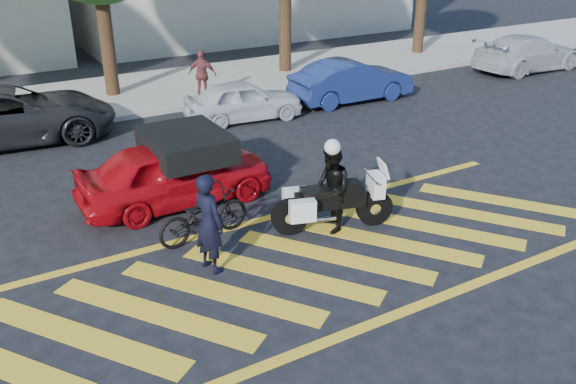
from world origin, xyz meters
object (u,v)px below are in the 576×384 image
parked_mid_right (244,101)px  parked_far_right (528,53)px  officer_moto (331,189)px  officer_bike (209,223)px  bicycle (203,215)px  police_motorcycle (331,202)px  parked_mid_left (10,115)px  parked_right (352,81)px  red_convertible (175,172)px

parked_mid_right → parked_far_right: size_ratio=0.74×
officer_moto → parked_mid_right: officer_moto is taller
officer_bike → bicycle: (0.33, 1.05, -0.39)m
police_motorcycle → parked_mid_left: parked_mid_left is taller
police_motorcycle → officer_moto: (-0.02, -0.01, 0.27)m
bicycle → parked_far_right: size_ratio=0.40×
officer_bike → bicycle: officer_bike is taller
officer_moto → police_motorcycle: bearing=140.1°
parked_mid_left → parked_right: (9.93, -1.40, -0.07)m
parked_mid_right → bicycle: bearing=153.9°
parked_mid_right → parked_far_right: bearing=-83.4°
officer_bike → parked_right: officer_bike is taller
officer_moto → officer_bike: bearing=-69.3°
parked_mid_left → parked_right: bearing=-92.6°
police_motorcycle → officer_moto: size_ratio=1.38×
police_motorcycle → parked_mid_left: (-4.46, 8.31, 0.16)m
red_convertible → parked_right: size_ratio=0.99×
red_convertible → parked_right: 8.70m
parked_right → parked_far_right: parked_far_right is taller
bicycle → parked_far_right: parked_far_right is taller
police_motorcycle → parked_mid_left: 9.43m
police_motorcycle → red_convertible: (-2.09, 2.61, 0.11)m
officer_bike → parked_mid_left: officer_bike is taller
bicycle → parked_mid_right: (3.86, 6.02, 0.10)m
officer_bike → red_convertible: size_ratio=0.44×
parked_right → parked_far_right: size_ratio=0.87×
parked_far_right → red_convertible: bearing=105.8°
bicycle → police_motorcycle: police_motorcycle is taller
parked_far_right → parked_right: bearing=90.6°
parked_mid_right → parked_right: bearing=-83.4°
parked_far_right → officer_moto: bearing=117.3°
police_motorcycle → parked_right: (5.47, 6.91, 0.09)m
red_convertible → parked_mid_right: (3.72, 4.30, -0.10)m
officer_bike → parked_far_right: officer_bike is taller
officer_moto → parked_far_right: 15.39m
red_convertible → parked_far_right: red_convertible is taller
officer_bike → red_convertible: bearing=-24.3°
bicycle → parked_right: (7.70, 6.02, 0.18)m
officer_moto → parked_mid_left: 9.43m
officer_moto → bicycle: bearing=-94.8°
officer_moto → parked_right: officer_moto is taller
parked_right → parked_far_right: bearing=-88.4°
parked_mid_left → parked_far_right: parked_mid_left is taller
parked_right → red_convertible: bearing=121.2°
officer_bike → parked_far_right: (16.28, 7.07, -0.20)m
parked_mid_left → parked_far_right: size_ratio=1.14×
bicycle → parked_mid_right: bearing=-39.4°
police_motorcycle → parked_far_right: (13.73, 6.91, 0.10)m
red_convertible → parked_mid_right: bearing=-40.7°
red_convertible → police_motorcycle: bearing=-141.0°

